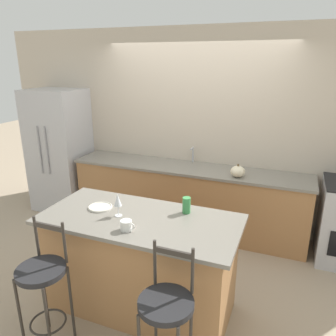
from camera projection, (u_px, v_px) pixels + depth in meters
name	position (u px, v px, depth m)	size (l,w,h in m)	color
ground_plane	(178.00, 239.00, 4.37)	(18.00, 18.00, 0.00)	tan
wall_back	(196.00, 130.00, 4.54)	(6.00, 0.07, 2.70)	beige
back_counter	(187.00, 197.00, 4.55)	(3.21, 0.65, 0.91)	#A87547
sink_faucet	(193.00, 153.00, 4.53)	(0.02, 0.13, 0.22)	#ADAFB5
kitchen_island	(141.00, 263.00, 3.04)	(1.78, 0.84, 0.95)	#A87547
refrigerator	(60.00, 151.00, 5.07)	(0.81, 0.70, 1.87)	#BCBCC1
bar_stool_near	(43.00, 283.00, 2.59)	(0.39, 0.39, 1.10)	#332D28
bar_stool_far	(166.00, 317.00, 2.24)	(0.39, 0.39, 1.10)	#332D28
dinner_plate	(100.00, 207.00, 3.08)	(0.23, 0.23, 0.02)	beige
wine_glass	(118.00, 200.00, 2.88)	(0.07, 0.07, 0.21)	white
coffee_mug	(126.00, 225.00, 2.67)	(0.12, 0.10, 0.09)	white
tumbler_cup	(187.00, 205.00, 2.96)	(0.07, 0.07, 0.15)	#3D934C
pumpkin_decoration	(238.00, 171.00, 3.99)	(0.18, 0.18, 0.16)	beige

